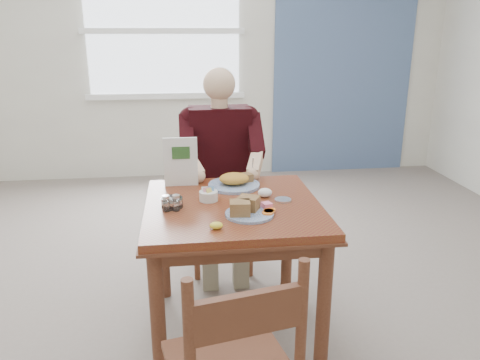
{
  "coord_description": "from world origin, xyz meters",
  "views": [
    {
      "loc": [
        -0.25,
        -2.26,
        1.61
      ],
      "look_at": [
        0.04,
        0.0,
        0.88
      ],
      "focal_mm": 35.0,
      "sensor_mm": 36.0,
      "label": 1
    }
  ],
  "objects": [
    {
      "name": "floor",
      "position": [
        0.0,
        0.0,
        0.0
      ],
      "size": [
        6.0,
        6.0,
        0.0
      ],
      "primitive_type": "plane",
      "color": "#74675E",
      "rests_on": "ground"
    },
    {
      "name": "wall_back",
      "position": [
        0.0,
        3.0,
        1.4
      ],
      "size": [
        5.5,
        0.0,
        5.5
      ],
      "primitive_type": "plane",
      "rotation": [
        1.57,
        0.0,
        0.0
      ],
      "color": "silver",
      "rests_on": "ground"
    },
    {
      "name": "accent_panel",
      "position": [
        1.6,
        2.98,
        1.4
      ],
      "size": [
        1.6,
        0.02,
        2.8
      ],
      "primitive_type": "cube",
      "color": "#4A618A",
      "rests_on": "ground"
    },
    {
      "name": "lemon_wedge",
      "position": [
        -0.11,
        -0.32,
        0.77
      ],
      "size": [
        0.07,
        0.06,
        0.03
      ],
      "primitive_type": "ellipsoid",
      "rotation": [
        0.0,
        0.0,
        -0.23
      ],
      "color": "yellow",
      "rests_on": "table"
    },
    {
      "name": "napkin",
      "position": [
        0.18,
        0.08,
        0.77
      ],
      "size": [
        0.09,
        0.08,
        0.05
      ],
      "primitive_type": "ellipsoid",
      "rotation": [
        0.0,
        0.0,
        -0.21
      ],
      "color": "white",
      "rests_on": "table"
    },
    {
      "name": "metal_dish",
      "position": [
        0.27,
        0.0,
        0.76
      ],
      "size": [
        0.1,
        0.1,
        0.01
      ],
      "primitive_type": "cylinder",
      "rotation": [
        0.0,
        0.0,
        -0.16
      ],
      "color": "silver",
      "rests_on": "table"
    },
    {
      "name": "window",
      "position": [
        -0.4,
        2.97,
        1.6
      ],
      "size": [
        1.72,
        0.04,
        1.42
      ],
      "color": "white",
      "rests_on": "wall_back"
    },
    {
      "name": "table",
      "position": [
        0.0,
        0.0,
        0.64
      ],
      "size": [
        0.92,
        0.92,
        0.75
      ],
      "color": "brown",
      "rests_on": "ground"
    },
    {
      "name": "chair_far",
      "position": [
        0.0,
        0.8,
        0.48
      ],
      "size": [
        0.42,
        0.42,
        0.95
      ],
      "color": "brown",
      "rests_on": "ground"
    },
    {
      "name": "diner",
      "position": [
        0.0,
        0.71,
        0.81
      ],
      "size": [
        0.53,
        0.56,
        1.39
      ],
      "color": "gray",
      "rests_on": "chair_far"
    },
    {
      "name": "near_plate",
      "position": [
        0.05,
        -0.16,
        0.78
      ],
      "size": [
        0.29,
        0.29,
        0.08
      ],
      "color": "white",
      "rests_on": "table"
    },
    {
      "name": "far_plate",
      "position": [
        0.04,
        0.28,
        0.78
      ],
      "size": [
        0.37,
        0.37,
        0.08
      ],
      "color": "white",
      "rests_on": "table"
    },
    {
      "name": "caddy",
      "position": [
        -0.12,
        0.06,
        0.78
      ],
      "size": [
        0.11,
        0.11,
        0.07
      ],
      "color": "white",
      "rests_on": "table"
    },
    {
      "name": "shakers",
      "position": [
        -0.31,
        -0.07,
        0.79
      ],
      "size": [
        0.09,
        0.04,
        0.08
      ],
      "color": "white",
      "rests_on": "table"
    },
    {
      "name": "creamer",
      "position": [
        -0.31,
        -0.01,
        0.78
      ],
      "size": [
        0.13,
        0.13,
        0.05
      ],
      "color": "white",
      "rests_on": "table"
    },
    {
      "name": "menu",
      "position": [
        -0.26,
        0.33,
        0.89
      ],
      "size": [
        0.19,
        0.02,
        0.28
      ],
      "color": "white",
      "rests_on": "table"
    }
  ]
}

